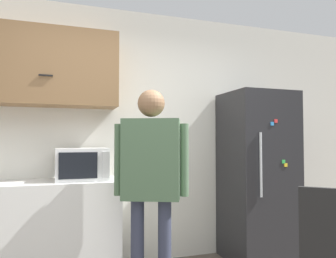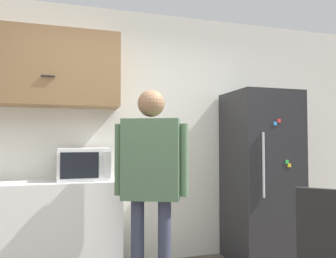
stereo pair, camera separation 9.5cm
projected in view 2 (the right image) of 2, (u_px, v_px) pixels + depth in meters
name	position (u px, v px, depth m)	size (l,w,h in m)	color
back_wall	(131.00, 135.00, 3.54)	(6.00, 0.06, 2.70)	silver
counter	(3.00, 235.00, 2.87)	(2.03, 0.55, 0.92)	silver
upper_cabinets	(9.00, 66.00, 3.04)	(2.03, 0.35, 0.73)	olive
microwave	(84.00, 164.00, 3.10)	(0.47, 0.40, 0.30)	white
person	(151.00, 169.00, 2.71)	(0.58, 0.39, 1.71)	#33384C
refrigerator	(261.00, 176.00, 3.56)	(0.69, 0.68, 1.82)	#232326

